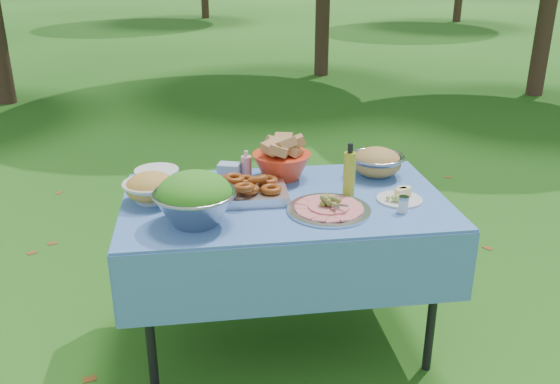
% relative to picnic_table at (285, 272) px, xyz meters
% --- Properties ---
extents(ground, '(80.00, 80.00, 0.00)m').
position_rel_picnic_table_xyz_m(ground, '(0.00, 0.00, -0.38)').
color(ground, black).
rests_on(ground, ground).
extents(picnic_table, '(1.46, 0.86, 0.76)m').
position_rel_picnic_table_xyz_m(picnic_table, '(0.00, 0.00, 0.00)').
color(picnic_table, '#84BFFE').
rests_on(picnic_table, ground).
extents(salad_bowl, '(0.37, 0.37, 0.22)m').
position_rel_picnic_table_xyz_m(salad_bowl, '(-0.40, -0.21, 0.49)').
color(salad_bowl, '#9D9EA4').
rests_on(salad_bowl, picnic_table).
extents(pasta_bowl_white, '(0.29, 0.29, 0.14)m').
position_rel_picnic_table_xyz_m(pasta_bowl_white, '(-0.60, 0.06, 0.45)').
color(pasta_bowl_white, silver).
rests_on(pasta_bowl_white, picnic_table).
extents(plate_stack, '(0.25, 0.25, 0.06)m').
position_rel_picnic_table_xyz_m(plate_stack, '(-0.59, 0.31, 0.41)').
color(plate_stack, silver).
rests_on(plate_stack, picnic_table).
extents(wipes_box, '(0.12, 0.10, 0.09)m').
position_rel_picnic_table_xyz_m(wipes_box, '(-0.24, 0.25, 0.43)').
color(wipes_box, '#8DB0D7').
rests_on(wipes_box, picnic_table).
extents(sanitizer_bottle, '(0.06, 0.06, 0.15)m').
position_rel_picnic_table_xyz_m(sanitizer_bottle, '(-0.15, 0.27, 0.45)').
color(sanitizer_bottle, pink).
rests_on(sanitizer_bottle, picnic_table).
extents(bread_bowl, '(0.37, 0.37, 0.19)m').
position_rel_picnic_table_xyz_m(bread_bowl, '(0.02, 0.28, 0.48)').
color(bread_bowl, red).
rests_on(bread_bowl, picnic_table).
extents(pasta_bowl_steel, '(0.31, 0.31, 0.14)m').
position_rel_picnic_table_xyz_m(pasta_bowl_steel, '(0.50, 0.24, 0.45)').
color(pasta_bowl_steel, '#9D9EA4').
rests_on(pasta_bowl_steel, picnic_table).
extents(fried_tray, '(0.37, 0.26, 0.09)m').
position_rel_picnic_table_xyz_m(fried_tray, '(-0.17, 0.03, 0.42)').
color(fried_tray, silver).
rests_on(fried_tray, picnic_table).
extents(charcuterie_platter, '(0.46, 0.46, 0.08)m').
position_rel_picnic_table_xyz_m(charcuterie_platter, '(0.17, -0.16, 0.42)').
color(charcuterie_platter, silver).
rests_on(charcuterie_platter, picnic_table).
extents(oil_bottle, '(0.06, 0.06, 0.25)m').
position_rel_picnic_table_xyz_m(oil_bottle, '(0.29, -0.00, 0.51)').
color(oil_bottle, '#9DB029').
rests_on(oil_bottle, picnic_table).
extents(cheese_plate, '(0.24, 0.24, 0.06)m').
position_rel_picnic_table_xyz_m(cheese_plate, '(0.51, -0.09, 0.41)').
color(cheese_plate, silver).
rests_on(cheese_plate, picnic_table).
extents(shaker, '(0.06, 0.06, 0.07)m').
position_rel_picnic_table_xyz_m(shaker, '(0.48, -0.22, 0.42)').
color(shaker, silver).
rests_on(shaker, picnic_table).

